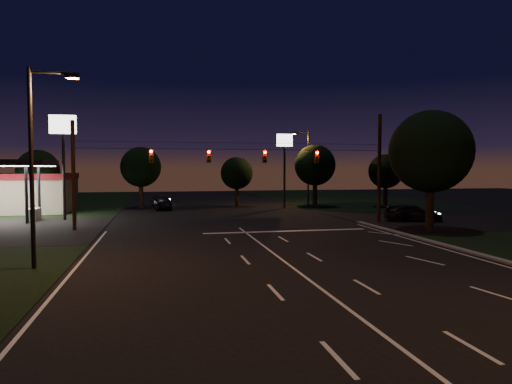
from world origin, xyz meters
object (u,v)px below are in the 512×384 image
object	(u,v)px
utility_pole_right	(378,222)
car_oncoming_a	(162,203)
tree_right_near	(430,153)
car_cross	(413,213)
car_oncoming_b	(161,201)

from	to	relation	value
utility_pole_right	car_oncoming_a	world-z (taller)	utility_pole_right
car_oncoming_a	tree_right_near	bearing A→B (deg)	128.09
tree_right_near	car_cross	world-z (taller)	tree_right_near
car_oncoming_b	tree_right_near	bearing A→B (deg)	141.65
utility_pole_right	tree_right_near	size ratio (longest dim) A/B	1.03
tree_right_near	car_cross	bearing A→B (deg)	71.09
car_oncoming_b	car_cross	world-z (taller)	car_cross
car_oncoming_a	utility_pole_right	bearing A→B (deg)	133.39
utility_pole_right	car_oncoming_b	size ratio (longest dim) A/B	2.36
car_oncoming_b	car_oncoming_a	bearing A→B (deg)	106.02
utility_pole_right	car_cross	bearing A→B (deg)	1.55
car_oncoming_a	car_oncoming_b	bearing A→B (deg)	-93.32
car_oncoming_a	car_oncoming_b	world-z (taller)	car_oncoming_a
car_oncoming_a	car_cross	size ratio (longest dim) A/B	0.93
car_oncoming_a	car_cross	distance (m)	26.04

